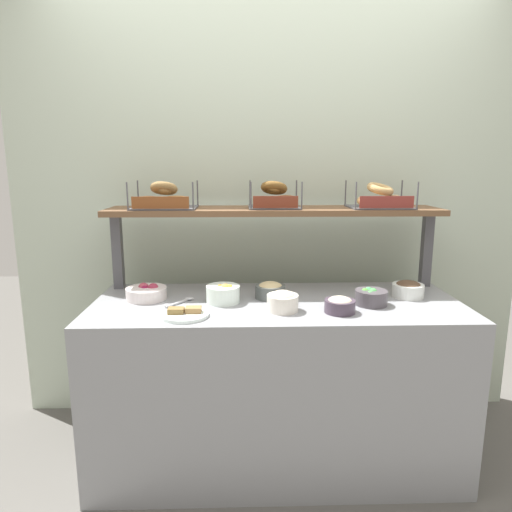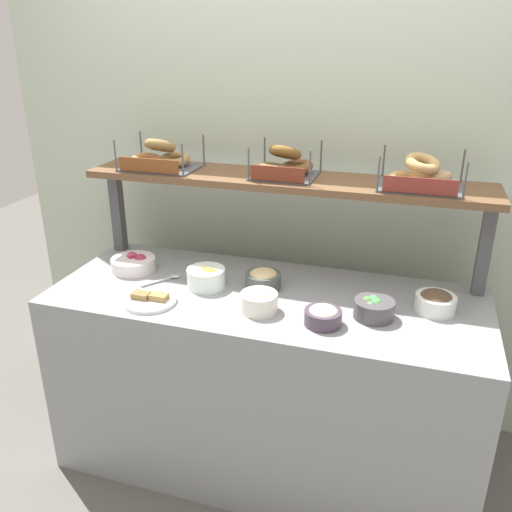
# 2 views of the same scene
# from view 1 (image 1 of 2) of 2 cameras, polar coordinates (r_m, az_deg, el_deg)

# --- Properties ---
(ground_plane) EXTENTS (8.00, 8.00, 0.00)m
(ground_plane) POSITION_cam_1_polar(r_m,az_deg,el_deg) (2.59, 2.49, -24.06)
(ground_plane) COLOR #595651
(back_wall) EXTENTS (2.98, 0.06, 2.40)m
(back_wall) POSITION_cam_1_polar(r_m,az_deg,el_deg) (2.67, 1.86, 4.96)
(back_wall) COLOR #B3C1AB
(back_wall) RESTS_ON ground_plane
(deli_counter) EXTENTS (1.78, 0.70, 0.85)m
(deli_counter) POSITION_cam_1_polar(r_m,az_deg,el_deg) (2.37, 2.58, -15.65)
(deli_counter) COLOR gray
(deli_counter) RESTS_ON ground_plane
(shelf_riser_left) EXTENTS (0.05, 0.05, 0.40)m
(shelf_riser_left) POSITION_cam_1_polar(r_m,az_deg,el_deg) (2.50, -17.11, 0.54)
(shelf_riser_left) COLOR #4C4C51
(shelf_riser_left) RESTS_ON deli_counter
(shelf_riser_right) EXTENTS (0.05, 0.05, 0.40)m
(shelf_riser_right) POSITION_cam_1_polar(r_m,az_deg,el_deg) (2.61, 20.77, 0.73)
(shelf_riser_right) COLOR #4C4C51
(shelf_riser_right) RESTS_ON deli_counter
(upper_shelf) EXTENTS (1.74, 0.32, 0.03)m
(upper_shelf) POSITION_cam_1_polar(r_m,az_deg,el_deg) (2.39, 2.28, 5.75)
(upper_shelf) COLOR brown
(upper_shelf) RESTS_ON shelf_riser_left
(bowl_fruit_salad) EXTENTS (0.16, 0.16, 0.09)m
(bowl_fruit_salad) POSITION_cam_1_polar(r_m,az_deg,el_deg) (2.18, -4.16, -4.73)
(bowl_fruit_salad) COLOR white
(bowl_fruit_salad) RESTS_ON deli_counter
(bowl_tuna_salad) EXTENTS (0.14, 0.14, 0.07)m
(bowl_tuna_salad) POSITION_cam_1_polar(r_m,az_deg,el_deg) (2.07, 10.56, -6.07)
(bowl_tuna_salad) COLOR #463948
(bowl_tuna_salad) RESTS_ON deli_counter
(bowl_potato_salad) EXTENTS (0.14, 0.14, 0.09)m
(bowl_potato_salad) POSITION_cam_1_polar(r_m,az_deg,el_deg) (2.06, 3.39, -5.69)
(bowl_potato_salad) COLOR white
(bowl_potato_salad) RESTS_ON deli_counter
(bowl_chocolate_spread) EXTENTS (0.16, 0.16, 0.08)m
(bowl_chocolate_spread) POSITION_cam_1_polar(r_m,az_deg,el_deg) (2.39, 18.69, -3.97)
(bowl_chocolate_spread) COLOR silver
(bowl_chocolate_spread) RESTS_ON deli_counter
(bowl_veggie_mix) EXTENTS (0.15, 0.15, 0.08)m
(bowl_veggie_mix) POSITION_cam_1_polar(r_m,az_deg,el_deg) (2.21, 14.33, -5.03)
(bowl_veggie_mix) COLOR #4D464C
(bowl_veggie_mix) RESTS_ON deli_counter
(bowl_hummus) EXTENTS (0.15, 0.15, 0.08)m
(bowl_hummus) POSITION_cam_1_polar(r_m,az_deg,el_deg) (2.25, 1.83, -4.33)
(bowl_hummus) COLOR #494E4D
(bowl_hummus) RESTS_ON deli_counter
(bowl_beet_salad) EXTENTS (0.20, 0.20, 0.08)m
(bowl_beet_salad) POSITION_cam_1_polar(r_m,az_deg,el_deg) (2.30, -13.68, -4.53)
(bowl_beet_salad) COLOR white
(bowl_beet_salad) RESTS_ON deli_counter
(serving_plate_white) EXTENTS (0.21, 0.21, 0.04)m
(serving_plate_white) POSITION_cam_1_polar(r_m,az_deg,el_deg) (2.01, -9.02, -7.23)
(serving_plate_white) COLOR white
(serving_plate_white) RESTS_ON deli_counter
(serving_spoon_near_plate) EXTENTS (0.12, 0.15, 0.01)m
(serving_spoon_near_plate) POSITION_cam_1_polar(r_m,az_deg,el_deg) (2.22, -9.13, -5.59)
(serving_spoon_near_plate) COLOR #B7B7BC
(serving_spoon_near_plate) RESTS_ON deli_counter
(bagel_basket_everything) EXTENTS (0.33, 0.25, 0.15)m
(bagel_basket_everything) POSITION_cam_1_polar(r_m,az_deg,el_deg) (2.39, -11.58, 7.03)
(bagel_basket_everything) COLOR #4C4C51
(bagel_basket_everything) RESTS_ON upper_shelf
(bagel_basket_cinnamon_raisin) EXTENTS (0.28, 0.26, 0.15)m
(bagel_basket_cinnamon_raisin) POSITION_cam_1_polar(r_m,az_deg,el_deg) (2.38, 2.35, 7.30)
(bagel_basket_cinnamon_raisin) COLOR #4C4C51
(bagel_basket_cinnamon_raisin) RESTS_ON upper_shelf
(bagel_basket_sesame) EXTENTS (0.32, 0.26, 0.14)m
(bagel_basket_sesame) POSITION_cam_1_polar(r_m,az_deg,el_deg) (2.46, 15.36, 6.97)
(bagel_basket_sesame) COLOR #4C4C51
(bagel_basket_sesame) RESTS_ON upper_shelf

